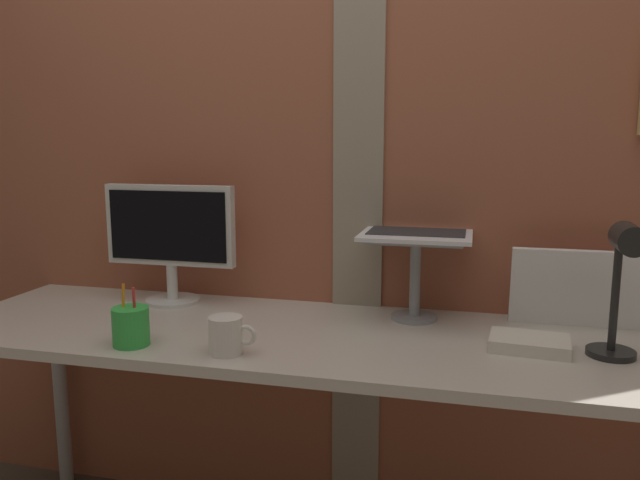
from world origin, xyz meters
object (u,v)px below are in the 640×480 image
object	(u,v)px
laptop	(419,213)
coffee_mug	(227,335)
whiteboard_panel	(583,289)
pen_cup	(131,326)
desk_lamp	(622,277)
monitor	(170,233)

from	to	relation	value
laptop	coffee_mug	distance (m)	0.71
laptop	whiteboard_panel	world-z (taller)	laptop
whiteboard_panel	pen_cup	bearing A→B (deg)	-159.25
laptop	whiteboard_panel	size ratio (longest dim) A/B	0.82
laptop	desk_lamp	size ratio (longest dim) A/B	0.93
whiteboard_panel	coffee_mug	world-z (taller)	whiteboard_panel
monitor	desk_lamp	size ratio (longest dim) A/B	1.27
monitor	laptop	distance (m)	0.81
coffee_mug	laptop	bearing A→B (deg)	48.68
pen_cup	coffee_mug	xyz separation A→B (m)	(0.27, -0.00, -0.00)
laptop	pen_cup	size ratio (longest dim) A/B	1.98
laptop	coffee_mug	world-z (taller)	laptop
whiteboard_panel	desk_lamp	xyz separation A→B (m)	(0.04, -0.28, 0.10)
whiteboard_panel	coffee_mug	distance (m)	1.02
desk_lamp	coffee_mug	distance (m)	0.98
monitor	whiteboard_panel	bearing A→B (deg)	1.17
whiteboard_panel	coffee_mug	bearing A→B (deg)	-153.79
whiteboard_panel	desk_lamp	size ratio (longest dim) A/B	1.14
monitor	coffee_mug	distance (m)	0.59
monitor	laptop	xyz separation A→B (m)	(0.81, 0.07, 0.08)
whiteboard_panel	desk_lamp	bearing A→B (deg)	-82.01
coffee_mug	monitor	bearing A→B (deg)	131.19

